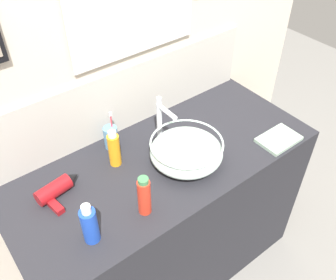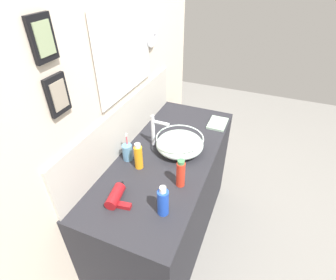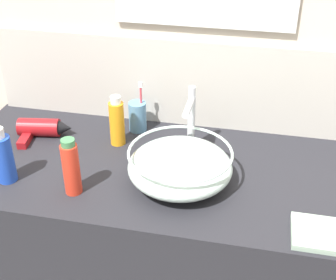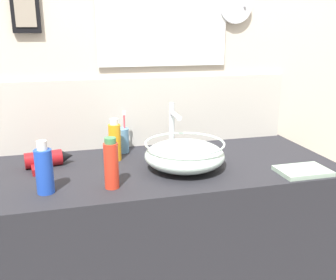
# 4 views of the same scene
# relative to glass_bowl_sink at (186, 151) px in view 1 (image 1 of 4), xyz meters

# --- Properties ---
(ground_plane) EXTENTS (6.00, 6.00, 0.00)m
(ground_plane) POSITION_rel_glass_bowl_sink_xyz_m (-0.07, 0.06, -0.89)
(ground_plane) COLOR gray
(vanity_counter) EXTENTS (1.34, 0.58, 0.83)m
(vanity_counter) POSITION_rel_glass_bowl_sink_xyz_m (-0.07, 0.06, -0.47)
(vanity_counter) COLOR #232328
(vanity_counter) RESTS_ON ground
(back_panel) EXTENTS (2.21, 0.09, 2.54)m
(back_panel) POSITION_rel_glass_bowl_sink_xyz_m (-0.07, 0.38, 0.38)
(back_panel) COLOR beige
(back_panel) RESTS_ON ground
(glass_bowl_sink) EXTENTS (0.30, 0.30, 0.11)m
(glass_bowl_sink) POSITION_rel_glass_bowl_sink_xyz_m (0.00, 0.00, 0.00)
(glass_bowl_sink) COLOR silver
(glass_bowl_sink) RESTS_ON vanity_counter
(faucet) EXTENTS (0.02, 0.12, 0.22)m
(faucet) POSITION_rel_glass_bowl_sink_xyz_m (0.00, 0.17, 0.07)
(faucet) COLOR silver
(faucet) RESTS_ON vanity_counter
(hair_drier) EXTENTS (0.19, 0.14, 0.06)m
(hair_drier) POSITION_rel_glass_bowl_sink_xyz_m (-0.50, 0.16, -0.03)
(hair_drier) COLOR maroon
(hair_drier) RESTS_ON vanity_counter
(toothbrush_cup) EXTENTS (0.06, 0.06, 0.18)m
(toothbrush_cup) POSITION_rel_glass_bowl_sink_xyz_m (-0.20, 0.27, -0.00)
(toothbrush_cup) COLOR #598CB2
(toothbrush_cup) RESTS_ON vanity_counter
(lotion_bottle) EXTENTS (0.06, 0.06, 0.17)m
(lotion_bottle) POSITION_rel_glass_bowl_sink_xyz_m (-0.49, -0.10, 0.02)
(lotion_bottle) COLOR blue
(lotion_bottle) RESTS_ON vanity_counter
(spray_bottle) EXTENTS (0.05, 0.05, 0.17)m
(spray_bottle) POSITION_rel_glass_bowl_sink_xyz_m (-0.28, -0.11, 0.03)
(spray_bottle) COLOR red
(spray_bottle) RESTS_ON vanity_counter
(shampoo_bottle) EXTENTS (0.05, 0.05, 0.17)m
(shampoo_bottle) POSITION_rel_glass_bowl_sink_xyz_m (-0.24, 0.17, 0.02)
(shampoo_bottle) COLOR orange
(shampoo_bottle) RESTS_ON vanity_counter
(hand_towel) EXTENTS (0.18, 0.13, 0.02)m
(hand_towel) POSITION_rel_glass_bowl_sink_xyz_m (0.41, -0.15, -0.05)
(hand_towel) COLOR #99B29E
(hand_towel) RESTS_ON vanity_counter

